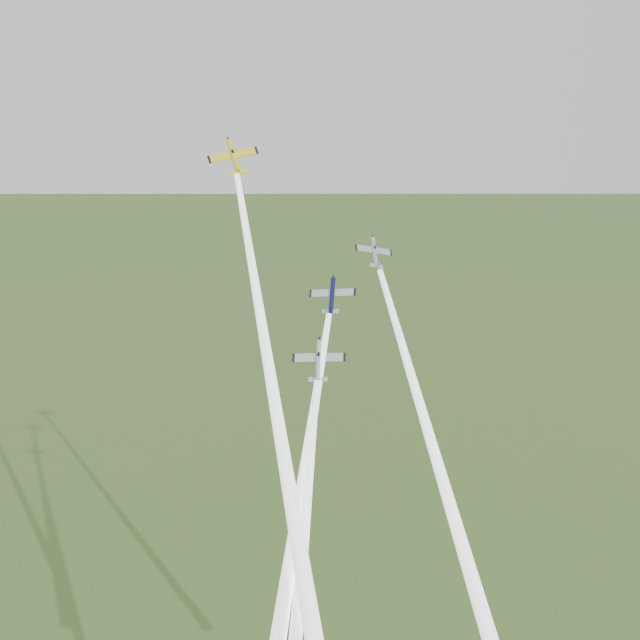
# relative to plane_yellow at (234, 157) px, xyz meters

# --- Properties ---
(plane_yellow) EXTENTS (9.85, 6.97, 8.52)m
(plane_yellow) POSITION_rel_plane_yellow_xyz_m (0.00, 0.00, 0.00)
(plane_yellow) COLOR yellow
(smoke_trail_yellow) EXTENTS (10.18, 46.42, 61.14)m
(smoke_trail_yellow) POSITION_rel_plane_yellow_xyz_m (3.96, -23.87, -32.35)
(smoke_trail_yellow) COLOR white
(plane_navy) EXTENTS (8.70, 8.22, 7.54)m
(plane_navy) POSITION_rel_plane_yellow_xyz_m (14.69, -7.75, -21.27)
(plane_navy) COLOR #0D113B
(smoke_trail_navy) EXTENTS (16.44, 35.08, 48.09)m
(smoke_trail_navy) POSITION_rel_plane_yellow_xyz_m (7.34, -25.61, -47.10)
(smoke_trail_navy) COLOR white
(plane_silver_right) EXTENTS (6.88, 6.96, 7.46)m
(plane_silver_right) POSITION_rel_plane_yellow_xyz_m (22.22, -4.36, -15.15)
(plane_silver_right) COLOR #A8AFB6
(smoke_trail_silver_right) EXTENTS (14.51, 41.38, 55.46)m
(smoke_trail_silver_right) POSITION_rel_plane_yellow_xyz_m (28.48, -25.52, -44.67)
(smoke_trail_silver_right) COLOR white
(plane_silver_low) EXTENTS (9.34, 8.14, 7.94)m
(plane_silver_low) POSITION_rel_plane_yellow_xyz_m (11.67, -14.03, -30.02)
(plane_silver_low) COLOR #B1B8C0
(smoke_trail_silver_low) EXTENTS (12.76, 37.90, 50.41)m
(smoke_trail_silver_low) POSITION_rel_plane_yellow_xyz_m (6.30, -33.48, -57.01)
(smoke_trail_silver_low) COLOR white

